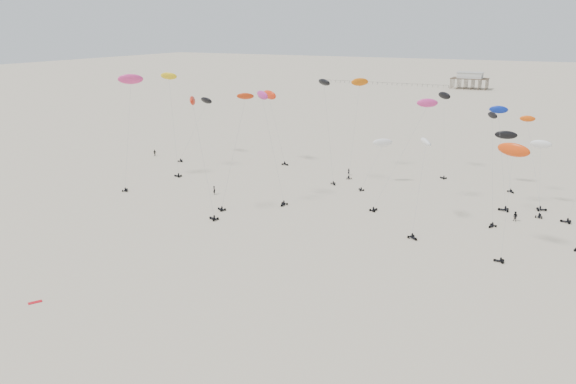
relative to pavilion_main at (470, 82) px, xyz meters
The scene contains 27 objects.
ground_plane 150.39m from the pavilion_main, 86.19° to the right, with size 900.00×900.00×0.00m, color beige.
pavilion_main is the anchor object (origin of this frame).
pier_fence 52.11m from the pavilion_main, behind, with size 80.20×0.20×1.50m.
rig_0 248.48m from the pavilion_main, 90.41° to the right, with size 9.41×5.88×23.65m.
rig_2 255.38m from the pavilion_main, 91.15° to the right, with size 5.60×8.59×23.79m.
rig_3 244.18m from the pavilion_main, 79.88° to the right, with size 5.14×10.25×20.90m.
rig_4 230.35m from the pavilion_main, 89.06° to the right, with size 6.62×3.96×25.03m.
rig_5 237.86m from the pavilion_main, 83.56° to the right, with size 9.89×14.70×24.05m.
rig_6 216.14m from the pavilion_main, 78.65° to the right, with size 6.76×9.94×13.90m.
rig_8 225.10m from the pavilion_main, 85.99° to the right, with size 5.32×11.89×12.47m.
rig_9 238.96m from the pavilion_main, 98.86° to the right, with size 10.24×9.24×25.70m.
rig_10 206.46m from the pavilion_main, 82.74° to the right, with size 6.76×13.75×21.38m.
rig_11 228.63m from the pavilion_main, 77.55° to the right, with size 8.18×13.72×20.49m.
rig_12 263.30m from the pavilion_main, 91.93° to the right, with size 8.30×5.55×23.66m.
rig_13 259.42m from the pavilion_main, 79.45° to the right, with size 5.98×9.60×18.65m.
rig_14 217.00m from the pavilion_main, 94.81° to the right, with size 10.48×6.07×19.88m.
rig_15 250.52m from the pavilion_main, 99.21° to the right, with size 10.36×15.29×26.84m.
rig_16 233.09m from the pavilion_main, 77.39° to the right, with size 4.74×11.73×15.08m.
rig_18 214.39m from the pavilion_main, 88.40° to the right, with size 5.51×15.28×24.75m.
rig_19 236.01m from the pavilion_main, 79.39° to the right, with size 6.44×4.30×21.20m.
rig_20 220.45m from the pavilion_main, 100.56° to the right, with size 5.59×16.29×19.27m.
rig_21 250.81m from the pavilion_main, 82.76° to the right, with size 4.65×14.81×17.85m.
spectator_0 250.55m from the pavilion_main, 93.33° to the right, with size 0.83×0.57×2.28m, color black.
spectator_1 243.91m from the pavilion_main, 78.64° to the right, with size 1.14×0.66×2.33m, color black.
spectator_2 231.40m from the pavilion_main, 102.92° to the right, with size 1.30×0.70×2.20m, color black.
spectator_3 220.61m from the pavilion_main, 88.29° to the right, with size 0.72×0.49×1.98m, color black.
grounded_kite_b 304.47m from the pavilion_main, 91.49° to the right, with size 1.80×0.70×0.07m, color red.
Camera 1 is at (44.53, -1.11, 36.77)m, focal length 35.00 mm.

